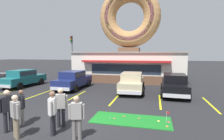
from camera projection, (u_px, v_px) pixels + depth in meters
ground_plane at (65, 125)px, 7.63m from camera, size 160.00×160.00×0.00m
donut_shop_building at (129, 49)px, 20.59m from camera, size 12.30×6.75×10.96m
putting_mat at (131, 120)px, 8.21m from camera, size 3.69×1.57×0.03m
mini_donut_near_left at (167, 126)px, 7.37m from camera, size 0.13×0.13×0.04m
mini_donut_near_right at (158, 121)px, 7.96m from camera, size 0.13×0.13×0.04m
mini_donut_mid_left at (124, 116)px, 8.56m from camera, size 0.13×0.13×0.04m
mini_donut_mid_centre at (139, 119)px, 8.27m from camera, size 0.13×0.13×0.04m
mini_donut_mid_right at (114, 118)px, 8.29m from camera, size 0.13×0.13×0.04m
mini_donut_far_left at (169, 122)px, 7.86m from camera, size 0.13×0.13×0.04m
golf_ball at (110, 118)px, 8.35m from camera, size 0.04×0.04×0.04m
putting_flag_pin at (167, 114)px, 7.71m from camera, size 0.13×0.01×0.55m
car_black at (174, 84)px, 13.22m from camera, size 2.10×4.62×1.60m
car_champagne at (132, 81)px, 14.22m from camera, size 2.13×4.63×1.60m
car_teal at (23, 77)px, 16.63m from camera, size 2.19×4.66×1.60m
car_navy at (73, 79)px, 15.54m from camera, size 2.06×4.60×1.60m
pedestrian_blue_sweater_man at (16, 114)px, 6.38m from camera, size 0.53×0.40×1.62m
pedestrian_hooded_kid at (77, 116)px, 6.25m from camera, size 0.58×0.33×1.62m
pedestrian_leather_jacket_man at (8, 109)px, 6.89m from camera, size 0.40×0.52×1.70m
pedestrian_clipboard_woman at (22, 105)px, 7.67m from camera, size 0.46×0.44×1.54m
pedestrian_beanie_man at (61, 106)px, 7.37m from camera, size 0.54×0.39×1.67m
pedestrian_crossing_woman at (53, 111)px, 6.65m from camera, size 0.34×0.57×1.70m
trash_bin at (72, 78)px, 18.97m from camera, size 0.57×0.57×0.97m
traffic_light_pole at (72, 50)px, 25.71m from camera, size 0.28×0.47×5.80m
parking_stripe_far_left at (9, 92)px, 14.34m from camera, size 0.12×3.60×0.01m
parking_stripe_left at (41, 94)px, 13.63m from camera, size 0.12×3.60×0.01m
parking_stripe_mid_left at (76, 96)px, 12.91m from camera, size 0.12×3.60×0.01m
parking_stripe_centre at (116, 98)px, 12.19m from camera, size 0.12×3.60×0.01m
parking_stripe_mid_right at (160, 101)px, 11.47m from camera, size 0.12×3.60×0.01m
parking_stripe_right at (210, 104)px, 10.76m from camera, size 0.12×3.60×0.01m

